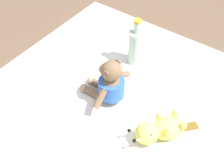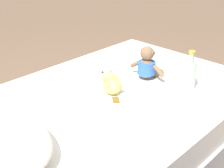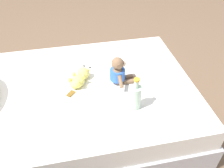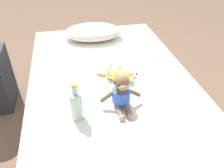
{
  "view_description": "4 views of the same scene",
  "coord_description": "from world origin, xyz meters",
  "px_view_note": "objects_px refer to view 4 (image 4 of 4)",
  "views": [
    {
      "loc": [
        0.92,
        0.27,
        1.69
      ],
      "look_at": [
        -0.0,
        -0.39,
        0.56
      ],
      "focal_mm": 56.07,
      "sensor_mm": 36.0,
      "label": 1
    },
    {
      "loc": [
        -1.22,
        1.22,
        1.4
      ],
      "look_at": [
        0.02,
        -0.07,
        0.52
      ],
      "focal_mm": 51.01,
      "sensor_mm": 36.0,
      "label": 2
    },
    {
      "loc": [
        -1.44,
        -0.05,
        1.7
      ],
      "look_at": [
        -0.14,
        -0.32,
        0.56
      ],
      "focal_mm": 38.06,
      "sensor_mm": 36.0,
      "label": 3
    },
    {
      "loc": [
        -0.3,
        -1.54,
        1.49
      ],
      "look_at": [
        -0.04,
        -0.3,
        0.57
      ],
      "focal_mm": 36.6,
      "sensor_mm": 36.0,
      "label": 4
    }
  ],
  "objects_px": {
    "pillow": "(93,32)",
    "glass_bottle": "(76,105)",
    "plush_monkey": "(121,95)",
    "bed": "(110,96)",
    "plush_yellow_creature": "(119,74)"
  },
  "relations": [
    {
      "from": "plush_monkey",
      "to": "glass_bottle",
      "type": "xyz_separation_m",
      "value": [
        -0.3,
        -0.05,
        0.01
      ]
    },
    {
      "from": "bed",
      "to": "plush_yellow_creature",
      "type": "xyz_separation_m",
      "value": [
        0.06,
        -0.1,
        0.28
      ]
    },
    {
      "from": "glass_bottle",
      "to": "plush_monkey",
      "type": "bearing_deg",
      "value": 9.59
    },
    {
      "from": "plush_monkey",
      "to": "plush_yellow_creature",
      "type": "relative_size",
      "value": 0.95
    },
    {
      "from": "pillow",
      "to": "plush_yellow_creature",
      "type": "distance_m",
      "value": 0.81
    },
    {
      "from": "pillow",
      "to": "glass_bottle",
      "type": "bearing_deg",
      "value": -102.75
    },
    {
      "from": "pillow",
      "to": "plush_monkey",
      "type": "distance_m",
      "value": 1.11
    },
    {
      "from": "bed",
      "to": "plush_yellow_creature",
      "type": "distance_m",
      "value": 0.3
    },
    {
      "from": "bed",
      "to": "pillow",
      "type": "bearing_deg",
      "value": 93.08
    },
    {
      "from": "bed",
      "to": "plush_monkey",
      "type": "height_order",
      "value": "plush_monkey"
    },
    {
      "from": "bed",
      "to": "pillow",
      "type": "height_order",
      "value": "pillow"
    },
    {
      "from": "bed",
      "to": "glass_bottle",
      "type": "height_order",
      "value": "glass_bottle"
    },
    {
      "from": "plush_yellow_creature",
      "to": "bed",
      "type": "bearing_deg",
      "value": 121.32
    },
    {
      "from": "plush_yellow_creature",
      "to": "glass_bottle",
      "type": "distance_m",
      "value": 0.51
    },
    {
      "from": "plush_monkey",
      "to": "bed",
      "type": "bearing_deg",
      "value": 89.44
    }
  ]
}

